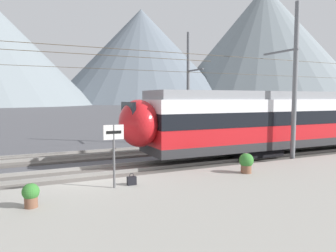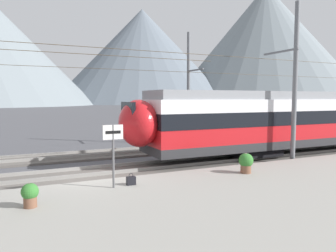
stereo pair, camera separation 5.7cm
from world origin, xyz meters
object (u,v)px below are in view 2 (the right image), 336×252
(catenary_mast_mid, at_px, (293,82))
(platform_sign, at_px, (113,142))
(potted_plant_by_shelter, at_px, (246,162))
(catenary_mast_far_side, at_px, (189,88))
(handbag_near_sign, at_px, (131,181))
(potted_plant_platform_edge, at_px, (30,194))

(catenary_mast_mid, height_order, platform_sign, catenary_mast_mid)
(catenary_mast_mid, xyz_separation_m, potted_plant_by_shelter, (-4.37, -1.84, -3.45))
(catenary_mast_mid, bearing_deg, potted_plant_by_shelter, -157.19)
(platform_sign, relative_size, potted_plant_by_shelter, 2.63)
(catenary_mast_far_side, distance_m, platform_sign, 13.53)
(handbag_near_sign, xyz_separation_m, potted_plant_by_shelter, (4.88, -0.27, 0.32))
(catenary_mast_far_side, distance_m, handbag_near_sign, 13.38)
(catenary_mast_mid, height_order, potted_plant_platform_edge, catenary_mast_mid)
(catenary_mast_far_side, height_order, handbag_near_sign, catenary_mast_far_side)
(platform_sign, xyz_separation_m, potted_plant_by_shelter, (5.54, -0.17, -1.13))
(platform_sign, bearing_deg, potted_plant_by_shelter, -1.76)
(catenary_mast_mid, xyz_separation_m, catenary_mast_far_side, (-1.36, 8.58, -0.05))
(potted_plant_by_shelter, bearing_deg, handbag_near_sign, 176.88)
(potted_plant_platform_edge, distance_m, potted_plant_by_shelter, 8.25)
(platform_sign, xyz_separation_m, potted_plant_platform_edge, (-2.67, -0.94, -1.21))
(catenary_mast_mid, relative_size, catenary_mast_far_side, 1.00)
(potted_plant_by_shelter, bearing_deg, catenary_mast_far_side, 73.92)
(catenary_mast_mid, xyz_separation_m, platform_sign, (-9.91, -1.67, -2.32))
(catenary_mast_mid, bearing_deg, potted_plant_platform_edge, -168.29)
(handbag_near_sign, relative_size, potted_plant_platform_edge, 0.62)
(platform_sign, height_order, potted_plant_platform_edge, platform_sign)
(potted_plant_by_shelter, bearing_deg, catenary_mast_mid, 22.81)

